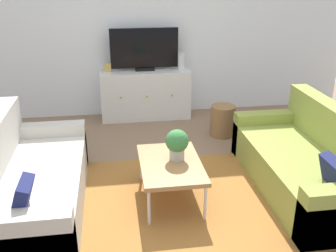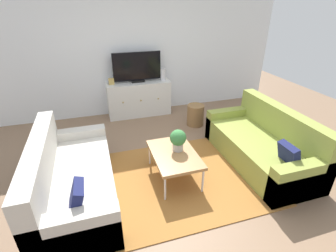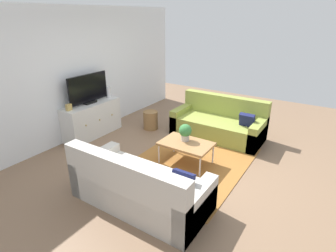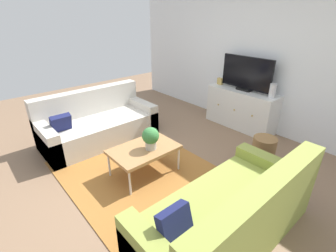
{
  "view_description": "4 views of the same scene",
  "coord_description": "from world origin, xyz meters",
  "px_view_note": "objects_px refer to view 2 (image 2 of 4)",
  "views": [
    {
      "loc": [
        -0.56,
        -3.46,
        2.2
      ],
      "look_at": [
        0.0,
        0.32,
        0.63
      ],
      "focal_mm": 41.75,
      "sensor_mm": 36.0,
      "label": 1
    },
    {
      "loc": [
        -0.98,
        -2.83,
        2.31
      ],
      "look_at": [
        0.0,
        0.32,
        0.63
      ],
      "focal_mm": 26.56,
      "sensor_mm": 36.0,
      "label": 2
    },
    {
      "loc": [
        -3.85,
        -2.18,
        2.53
      ],
      "look_at": [
        0.0,
        0.32,
        0.63
      ],
      "focal_mm": 29.07,
      "sensor_mm": 36.0,
      "label": 3
    },
    {
      "loc": [
        2.35,
        -1.73,
        2.12
      ],
      "look_at": [
        0.0,
        0.32,
        0.63
      ],
      "focal_mm": 26.1,
      "sensor_mm": 36.0,
      "label": 4
    }
  ],
  "objects_px": {
    "glass_vase": "(163,74)",
    "coffee_table": "(174,155)",
    "couch_left_side": "(68,181)",
    "flat_screen_tv": "(137,67)",
    "couch_right_side": "(264,145)",
    "tv_console": "(139,99)",
    "potted_plant": "(178,139)",
    "mantel_clock": "(111,81)",
    "wicker_basket": "(195,115)"
  },
  "relations": [
    {
      "from": "tv_console",
      "to": "flat_screen_tv",
      "type": "relative_size",
      "value": 1.34
    },
    {
      "from": "tv_console",
      "to": "mantel_clock",
      "type": "relative_size",
      "value": 10.39
    },
    {
      "from": "couch_left_side",
      "to": "wicker_basket",
      "type": "xyz_separation_m",
      "value": [
        2.37,
        1.51,
        -0.06
      ]
    },
    {
      "from": "flat_screen_tv",
      "to": "glass_vase",
      "type": "height_order",
      "value": "flat_screen_tv"
    },
    {
      "from": "couch_right_side",
      "to": "glass_vase",
      "type": "distance_m",
      "value": 2.62
    },
    {
      "from": "tv_console",
      "to": "potted_plant",
      "type": "bearing_deg",
      "value": -87.47
    },
    {
      "from": "couch_left_side",
      "to": "mantel_clock",
      "type": "height_order",
      "value": "mantel_clock"
    },
    {
      "from": "coffee_table",
      "to": "wicker_basket",
      "type": "bearing_deg",
      "value": 57.26
    },
    {
      "from": "coffee_table",
      "to": "wicker_basket",
      "type": "xyz_separation_m",
      "value": [
        0.96,
        1.5,
        -0.17
      ]
    },
    {
      "from": "couch_left_side",
      "to": "wicker_basket",
      "type": "distance_m",
      "value": 2.81
    },
    {
      "from": "couch_left_side",
      "to": "mantel_clock",
      "type": "bearing_deg",
      "value": 70.82
    },
    {
      "from": "potted_plant",
      "to": "mantel_clock",
      "type": "bearing_deg",
      "value": 105.98
    },
    {
      "from": "potted_plant",
      "to": "wicker_basket",
      "type": "xyz_separation_m",
      "value": [
        0.89,
        1.43,
        -0.37
      ]
    },
    {
      "from": "couch_left_side",
      "to": "potted_plant",
      "type": "xyz_separation_m",
      "value": [
        1.48,
        0.08,
        0.31
      ]
    },
    {
      "from": "couch_right_side",
      "to": "coffee_table",
      "type": "relative_size",
      "value": 2.14
    },
    {
      "from": "potted_plant",
      "to": "flat_screen_tv",
      "type": "xyz_separation_m",
      "value": [
        -0.1,
        2.31,
        0.47
      ]
    },
    {
      "from": "mantel_clock",
      "to": "tv_console",
      "type": "bearing_deg",
      "value": -0.0
    },
    {
      "from": "couch_left_side",
      "to": "flat_screen_tv",
      "type": "bearing_deg",
      "value": 60.02
    },
    {
      "from": "glass_vase",
      "to": "wicker_basket",
      "type": "xyz_separation_m",
      "value": [
        0.43,
        -0.86,
        -0.65
      ]
    },
    {
      "from": "mantel_clock",
      "to": "wicker_basket",
      "type": "bearing_deg",
      "value": -29.19
    },
    {
      "from": "couch_right_side",
      "to": "potted_plant",
      "type": "distance_m",
      "value": 1.44
    },
    {
      "from": "flat_screen_tv",
      "to": "potted_plant",
      "type": "bearing_deg",
      "value": -87.49
    },
    {
      "from": "coffee_table",
      "to": "glass_vase",
      "type": "distance_m",
      "value": 2.46
    },
    {
      "from": "couch_right_side",
      "to": "tv_console",
      "type": "height_order",
      "value": "couch_right_side"
    },
    {
      "from": "potted_plant",
      "to": "flat_screen_tv",
      "type": "relative_size",
      "value": 0.31
    },
    {
      "from": "mantel_clock",
      "to": "wicker_basket",
      "type": "xyz_separation_m",
      "value": [
        1.54,
        -0.86,
        -0.6
      ]
    },
    {
      "from": "couch_right_side",
      "to": "glass_vase",
      "type": "bearing_deg",
      "value": 111.82
    },
    {
      "from": "flat_screen_tv",
      "to": "mantel_clock",
      "type": "distance_m",
      "value": 0.61
    },
    {
      "from": "flat_screen_tv",
      "to": "coffee_table",
      "type": "bearing_deg",
      "value": -89.35
    },
    {
      "from": "tv_console",
      "to": "flat_screen_tv",
      "type": "bearing_deg",
      "value": 90.0
    },
    {
      "from": "flat_screen_tv",
      "to": "wicker_basket",
      "type": "xyz_separation_m",
      "value": [
        0.99,
        -0.88,
        -0.84
      ]
    },
    {
      "from": "glass_vase",
      "to": "coffee_table",
      "type": "bearing_deg",
      "value": -102.63
    },
    {
      "from": "couch_right_side",
      "to": "tv_console",
      "type": "relative_size",
      "value": 1.43
    },
    {
      "from": "couch_left_side",
      "to": "glass_vase",
      "type": "distance_m",
      "value": 3.12
    },
    {
      "from": "wicker_basket",
      "to": "couch_left_side",
      "type": "bearing_deg",
      "value": -147.47
    },
    {
      "from": "couch_left_side",
      "to": "flat_screen_tv",
      "type": "xyz_separation_m",
      "value": [
        1.38,
        2.39,
        0.78
      ]
    },
    {
      "from": "couch_left_side",
      "to": "tv_console",
      "type": "bearing_deg",
      "value": 59.81
    },
    {
      "from": "couch_left_side",
      "to": "mantel_clock",
      "type": "distance_m",
      "value": 2.57
    },
    {
      "from": "potted_plant",
      "to": "wicker_basket",
      "type": "height_order",
      "value": "potted_plant"
    },
    {
      "from": "tv_console",
      "to": "wicker_basket",
      "type": "height_order",
      "value": "tv_console"
    },
    {
      "from": "potted_plant",
      "to": "tv_console",
      "type": "xyz_separation_m",
      "value": [
        -0.1,
        2.29,
        -0.21
      ]
    },
    {
      "from": "tv_console",
      "to": "wicker_basket",
      "type": "relative_size",
      "value": 3.16
    },
    {
      "from": "wicker_basket",
      "to": "couch_right_side",
      "type": "bearing_deg",
      "value": -71.11
    },
    {
      "from": "potted_plant",
      "to": "wicker_basket",
      "type": "bearing_deg",
      "value": 58.18
    },
    {
      "from": "couch_left_side",
      "to": "tv_console",
      "type": "relative_size",
      "value": 1.43
    },
    {
      "from": "glass_vase",
      "to": "wicker_basket",
      "type": "height_order",
      "value": "glass_vase"
    },
    {
      "from": "coffee_table",
      "to": "tv_console",
      "type": "relative_size",
      "value": 0.67
    },
    {
      "from": "couch_left_side",
      "to": "glass_vase",
      "type": "xyz_separation_m",
      "value": [
        1.94,
        2.37,
        0.59
      ]
    },
    {
      "from": "couch_left_side",
      "to": "potted_plant",
      "type": "bearing_deg",
      "value": 3.16
    },
    {
      "from": "potted_plant",
      "to": "glass_vase",
      "type": "height_order",
      "value": "glass_vase"
    }
  ]
}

